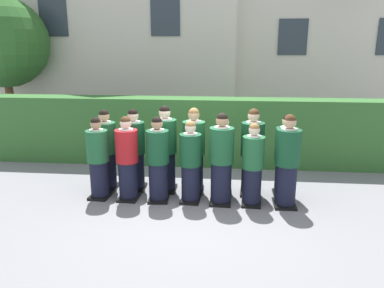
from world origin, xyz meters
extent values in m
plane|color=slate|center=(0.00, 0.00, 0.00)|extent=(60.00, 60.00, 0.00)
cylinder|color=black|center=(-1.76, 0.02, 0.36)|extent=(0.35, 0.35, 0.72)
cube|color=black|center=(-1.76, 0.02, 0.03)|extent=(0.40, 0.48, 0.05)
cylinder|color=#1E5B33|center=(-1.76, 0.02, 1.02)|extent=(0.41, 0.41, 0.60)
cylinder|color=white|center=(-1.76, 0.02, 1.32)|extent=(0.25, 0.25, 0.03)
cube|color=gold|center=(-1.75, 0.21, 1.14)|extent=(0.04, 0.01, 0.26)
sphere|color=tan|center=(-1.76, 0.02, 1.44)|extent=(0.20, 0.20, 0.20)
sphere|color=black|center=(-1.76, 0.02, 1.48)|extent=(0.19, 0.19, 0.19)
cylinder|color=black|center=(-1.19, -0.01, 0.37)|extent=(0.35, 0.35, 0.74)
cube|color=black|center=(-1.19, -0.01, 0.03)|extent=(0.39, 0.47, 0.05)
cylinder|color=#AD191E|center=(-1.19, -0.01, 1.04)|extent=(0.42, 0.42, 0.61)
cylinder|color=white|center=(-1.19, -0.01, 1.35)|extent=(0.26, 0.26, 0.03)
cube|color=gold|center=(-1.19, 0.19, 1.17)|extent=(0.04, 0.01, 0.27)
sphere|color=beige|center=(-1.19, -0.01, 1.47)|extent=(0.21, 0.21, 0.21)
sphere|color=#472D19|center=(-1.19, -0.01, 1.51)|extent=(0.19, 0.19, 0.19)
cylinder|color=black|center=(-0.61, -0.01, 0.37)|extent=(0.35, 0.35, 0.74)
cube|color=black|center=(-0.61, -0.01, 0.03)|extent=(0.40, 0.48, 0.05)
cylinder|color=#144728|center=(-0.61, -0.01, 1.05)|extent=(0.42, 0.42, 0.61)
cylinder|color=white|center=(-0.61, -0.01, 1.36)|extent=(0.26, 0.26, 0.03)
cube|color=gold|center=(-0.62, 0.18, 1.17)|extent=(0.04, 0.01, 0.27)
sphere|color=tan|center=(-0.61, -0.01, 1.48)|extent=(0.21, 0.21, 0.21)
sphere|color=black|center=(-0.61, -0.01, 1.51)|extent=(0.19, 0.19, 0.19)
cube|color=white|center=(-0.63, 0.25, 0.95)|extent=(0.15, 0.02, 0.20)
cylinder|color=black|center=(-0.01, 0.00, 0.35)|extent=(0.34, 0.34, 0.71)
cube|color=black|center=(-0.01, 0.00, 0.03)|extent=(0.38, 0.46, 0.05)
cylinder|color=#144728|center=(-0.01, 0.00, 1.00)|extent=(0.40, 0.40, 0.59)
cylinder|color=white|center=(-0.01, 0.00, 1.30)|extent=(0.25, 0.25, 0.03)
cube|color=gold|center=(0.00, 0.19, 1.12)|extent=(0.04, 0.01, 0.26)
sphere|color=beige|center=(-0.01, 0.00, 1.41)|extent=(0.20, 0.20, 0.20)
sphere|color=olive|center=(-0.01, 0.00, 1.45)|extent=(0.18, 0.18, 0.18)
cylinder|color=black|center=(0.56, -0.01, 0.39)|extent=(0.37, 0.37, 0.78)
cube|color=black|center=(0.56, -0.01, 0.03)|extent=(0.41, 0.50, 0.05)
cylinder|color=#19512D|center=(0.56, -0.01, 1.10)|extent=(0.44, 0.44, 0.65)
cylinder|color=white|center=(0.56, -0.01, 1.43)|extent=(0.27, 0.27, 0.03)
cube|color=navy|center=(0.56, 0.20, 1.23)|extent=(0.04, 0.01, 0.28)
sphere|color=tan|center=(0.56, -0.01, 1.56)|extent=(0.22, 0.22, 0.22)
sphere|color=black|center=(0.56, -0.01, 1.60)|extent=(0.20, 0.20, 0.20)
cylinder|color=black|center=(1.13, -0.04, 0.35)|extent=(0.34, 0.34, 0.70)
cube|color=black|center=(1.13, -0.04, 0.03)|extent=(0.39, 0.46, 0.05)
cylinder|color=#1E5B33|center=(1.13, -0.04, 0.99)|extent=(0.40, 0.40, 0.58)
cylinder|color=white|center=(1.13, -0.04, 1.29)|extent=(0.25, 0.25, 0.03)
cube|color=navy|center=(1.14, 0.15, 1.11)|extent=(0.04, 0.01, 0.26)
sphere|color=beige|center=(1.13, -0.04, 1.40)|extent=(0.20, 0.20, 0.20)
sphere|color=olive|center=(1.13, -0.04, 1.44)|extent=(0.18, 0.18, 0.18)
cylinder|color=black|center=(1.73, -0.04, 0.39)|extent=(0.37, 0.37, 0.78)
cube|color=black|center=(1.73, -0.04, 0.03)|extent=(0.39, 0.49, 0.05)
cylinder|color=#144728|center=(1.73, -0.04, 1.10)|extent=(0.44, 0.44, 0.64)
cylinder|color=white|center=(1.73, -0.04, 1.43)|extent=(0.27, 0.27, 0.03)
cube|color=navy|center=(1.73, 0.17, 1.23)|extent=(0.04, 0.01, 0.28)
sphere|color=tan|center=(1.73, -0.04, 1.56)|extent=(0.22, 0.22, 0.22)
sphere|color=#472D19|center=(1.73, -0.04, 1.59)|extent=(0.20, 0.20, 0.20)
cylinder|color=black|center=(-1.76, 0.47, 0.38)|extent=(0.36, 0.36, 0.75)
cube|color=black|center=(-1.76, 0.47, 0.03)|extent=(0.38, 0.47, 0.05)
cylinder|color=#1E5B33|center=(-1.76, 0.47, 1.07)|extent=(0.43, 0.43, 0.62)
cylinder|color=white|center=(-1.76, 0.47, 1.38)|extent=(0.26, 0.26, 0.03)
cube|color=navy|center=(-1.76, 0.67, 1.19)|extent=(0.04, 0.01, 0.27)
sphere|color=tan|center=(-1.76, 0.47, 1.50)|extent=(0.21, 0.21, 0.21)
sphere|color=black|center=(-1.76, 0.47, 1.54)|extent=(0.20, 0.20, 0.20)
cylinder|color=black|center=(-1.18, 0.50, 0.38)|extent=(0.36, 0.36, 0.76)
cube|color=black|center=(-1.18, 0.50, 0.03)|extent=(0.39, 0.48, 0.05)
cylinder|color=#144728|center=(-1.18, 0.50, 1.08)|extent=(0.43, 0.43, 0.63)
cylinder|color=white|center=(-1.18, 0.50, 1.40)|extent=(0.27, 0.27, 0.03)
cube|color=navy|center=(-1.18, 0.71, 1.20)|extent=(0.04, 0.01, 0.28)
sphere|color=beige|center=(-1.18, 0.50, 1.52)|extent=(0.22, 0.22, 0.22)
sphere|color=black|center=(-1.18, 0.50, 1.56)|extent=(0.20, 0.20, 0.20)
cube|color=white|center=(-1.19, 0.78, 0.98)|extent=(0.15, 0.01, 0.20)
cylinder|color=black|center=(-0.55, 0.49, 0.40)|extent=(0.38, 0.38, 0.80)
cube|color=black|center=(-0.55, 0.49, 0.03)|extent=(0.40, 0.50, 0.05)
cylinder|color=#19512D|center=(-0.55, 0.49, 1.13)|extent=(0.45, 0.45, 0.66)
cylinder|color=white|center=(-0.55, 0.49, 1.46)|extent=(0.28, 0.28, 0.03)
cube|color=navy|center=(-0.55, 0.70, 1.26)|extent=(0.04, 0.01, 0.29)
sphere|color=beige|center=(-0.55, 0.49, 1.59)|extent=(0.23, 0.23, 0.23)
sphere|color=black|center=(-0.55, 0.49, 1.63)|extent=(0.21, 0.21, 0.21)
cylinder|color=black|center=(0.01, 0.48, 0.39)|extent=(0.37, 0.37, 0.78)
cube|color=black|center=(0.01, 0.48, 0.03)|extent=(0.40, 0.49, 0.05)
cylinder|color=#1E5B33|center=(0.01, 0.48, 1.10)|extent=(0.44, 0.44, 0.65)
cylinder|color=white|center=(0.01, 0.48, 1.43)|extent=(0.27, 0.27, 0.03)
cube|color=gold|center=(0.01, 0.69, 1.23)|extent=(0.04, 0.01, 0.28)
sphere|color=tan|center=(0.01, 0.48, 1.56)|extent=(0.22, 0.22, 0.22)
sphere|color=olive|center=(0.01, 0.48, 1.60)|extent=(0.20, 0.20, 0.20)
cube|color=white|center=(0.01, 0.77, 1.01)|extent=(0.15, 0.01, 0.20)
cylinder|color=black|center=(0.59, 0.45, 0.36)|extent=(0.34, 0.34, 0.72)
cube|color=black|center=(0.59, 0.45, 0.03)|extent=(0.36, 0.45, 0.05)
cylinder|color=#144728|center=(0.59, 0.45, 1.02)|extent=(0.41, 0.41, 0.59)
cylinder|color=white|center=(0.59, 0.45, 1.32)|extent=(0.25, 0.25, 0.03)
cube|color=gold|center=(0.59, 0.64, 1.13)|extent=(0.04, 0.01, 0.26)
sphere|color=beige|center=(0.59, 0.45, 1.43)|extent=(0.20, 0.20, 0.20)
sphere|color=#472D19|center=(0.59, 0.45, 1.47)|extent=(0.19, 0.19, 0.19)
cylinder|color=black|center=(1.14, 0.47, 0.39)|extent=(0.37, 0.37, 0.78)
cube|color=black|center=(1.14, 0.47, 0.03)|extent=(0.42, 0.51, 0.05)
cylinder|color=#144728|center=(1.14, 0.47, 1.11)|extent=(0.44, 0.44, 0.65)
cylinder|color=white|center=(1.14, 0.47, 1.44)|extent=(0.27, 0.27, 0.03)
cube|color=gold|center=(1.15, 0.68, 1.24)|extent=(0.04, 0.01, 0.28)
sphere|color=beige|center=(1.14, 0.47, 1.56)|extent=(0.22, 0.22, 0.22)
sphere|color=#472D19|center=(1.14, 0.47, 1.60)|extent=(0.20, 0.20, 0.20)
cylinder|color=black|center=(1.77, 0.44, 0.37)|extent=(0.35, 0.35, 0.74)
cube|color=black|center=(1.77, 0.44, 0.03)|extent=(0.37, 0.46, 0.05)
cylinder|color=#144728|center=(1.77, 0.44, 1.05)|extent=(0.42, 0.42, 0.61)
cylinder|color=white|center=(1.77, 0.44, 1.36)|extent=(0.26, 0.26, 0.03)
cube|color=#236038|center=(1.77, 0.64, 1.17)|extent=(0.04, 0.01, 0.27)
sphere|color=beige|center=(1.77, 0.44, 1.48)|extent=(0.21, 0.21, 0.21)
sphere|color=black|center=(1.77, 0.44, 1.51)|extent=(0.19, 0.19, 0.19)
cube|color=white|center=(1.77, 0.71, 0.95)|extent=(0.15, 0.01, 0.20)
cube|color=#33662D|center=(0.00, 2.32, 0.81)|extent=(10.44, 0.70, 1.63)
cube|color=beige|center=(4.14, 8.05, 2.51)|extent=(6.67, 4.42, 5.02)
cube|color=#2D3842|center=(2.64, 5.82, 3.11)|extent=(0.90, 0.04, 1.10)
cube|color=beige|center=(-3.07, 7.38, 2.97)|extent=(7.88, 4.30, 5.94)
cube|color=#2D3842|center=(-4.85, 5.21, 3.68)|extent=(0.90, 0.04, 1.10)
cube|color=#2D3842|center=(-1.30, 5.21, 3.68)|extent=(0.90, 0.04, 1.10)
cylinder|color=brown|center=(-6.13, 4.44, 0.84)|extent=(0.24, 0.24, 1.68)
sphere|color=#2D6028|center=(-6.13, 4.44, 2.94)|extent=(2.69, 2.69, 2.69)
camera|label=1|loc=(0.64, -6.37, 2.82)|focal=34.21mm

